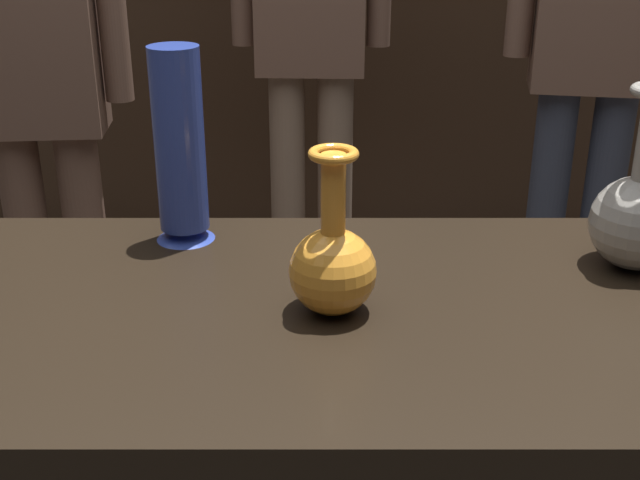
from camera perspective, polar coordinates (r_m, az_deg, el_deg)
The scene contains 7 objects.
back_display_shelf at distance 3.31m, azimuth -0.31°, elevation 8.68°, with size 2.60×0.40×0.99m.
vase_centerpiece at distance 1.08m, azimuth 0.86°, elevation -1.64°, with size 0.12×0.12×0.23m.
vase_tall_behind at distance 1.30m, azimuth 21.29°, elevation 1.72°, with size 0.14×0.14×0.28m.
vase_left_accent at distance 1.31m, azimuth -9.77°, elevation 6.24°, with size 0.09×0.09×0.31m.
visitor_center_back at distance 2.49m, azimuth -0.69°, elevation 15.19°, with size 0.47×0.19×1.66m.
visitor_near_left at distance 2.17m, azimuth -19.22°, elevation 10.78°, with size 0.47×0.21×1.55m.
visitor_near_right at distance 2.32m, azimuth 18.72°, elevation 13.89°, with size 0.46×0.23×1.69m.
Camera 1 is at (0.02, -1.00, 1.33)m, focal length 45.98 mm.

